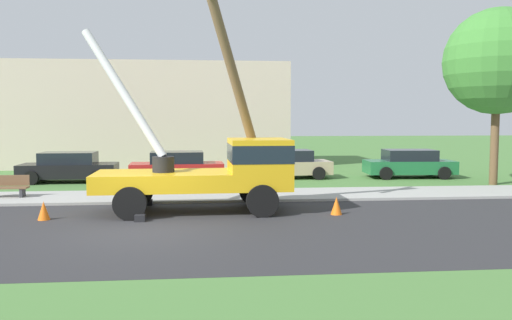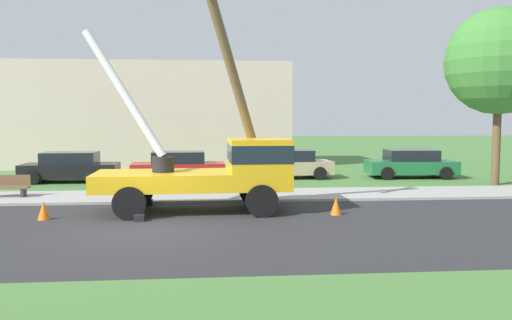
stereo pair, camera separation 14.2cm
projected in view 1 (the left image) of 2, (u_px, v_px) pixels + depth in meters
The scene contains 14 objects.
ground_plane at pixel (172, 179), 26.08m from camera, with size 120.00×120.00×0.00m, color #477538.
road_asphalt at pixel (144, 230), 14.17m from camera, with size 80.00×8.76×0.01m, color #2B2B2D.
sidewalk_strip at pixel (162, 196), 20.03m from camera, with size 80.00×3.06×0.10m, color #9E9E99.
utility_truck at pixel (219, 168), 17.05m from camera, with size 6.82×3.21×5.98m.
leaning_utility_pole at pixel (235, 82), 17.30m from camera, with size 3.08×3.43×8.28m.
traffic_cone_ahead at pixel (336, 206), 16.49m from camera, with size 0.36×0.36×0.56m, color orange.
traffic_cone_behind at pixel (44, 211), 15.63m from camera, with size 0.36×0.36×0.56m, color orange.
parked_sedan_black at pixel (69, 167), 24.80m from camera, with size 4.43×2.07×1.42m.
parked_sedan_red at pixel (177, 166), 25.23m from camera, with size 4.47×2.14×1.42m.
parked_sedan_tan at pixel (286, 164), 26.42m from camera, with size 4.48×2.15×1.42m.
parked_sedan_green at pixel (409, 164), 26.68m from camera, with size 4.50×2.18×1.42m.
park_bench at pixel (6, 187), 19.51m from camera, with size 1.60×0.45×0.90m.
roadside_tree_near at pixel (497, 62), 23.50m from camera, with size 4.74×4.74×7.92m.
lowrise_building_backdrop at pixel (144, 115), 33.66m from camera, with size 18.00×6.00×6.40m, color beige.
Camera 1 is at (1.64, -14.20, 3.03)m, focal length 36.94 mm.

